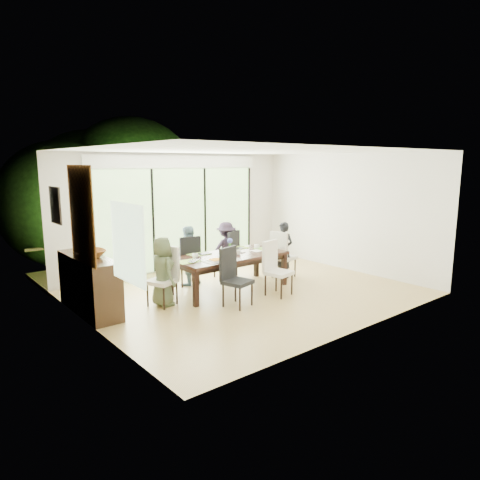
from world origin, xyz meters
TOP-DOWN VIEW (x-y plane):
  - floor at (0.00, 0.00)m, footprint 6.00×5.00m
  - ceiling at (0.00, 0.00)m, footprint 6.00×5.00m
  - wall_back at (0.00, 2.51)m, footprint 6.00×0.02m
  - wall_front at (0.00, -2.51)m, footprint 6.00×0.02m
  - wall_left at (-3.01, 0.00)m, footprint 0.02×5.00m
  - wall_right at (3.01, 0.00)m, footprint 0.02×5.00m
  - glass_doors at (0.00, 2.47)m, footprint 4.20×0.02m
  - blinds_header at (0.00, 2.46)m, footprint 4.40×0.06m
  - mullion_a at (-2.10, 2.46)m, footprint 0.05×0.04m
  - mullion_b at (-0.70, 2.46)m, footprint 0.05×0.04m
  - mullion_c at (0.70, 2.46)m, footprint 0.05×0.04m
  - mullion_d at (2.10, 2.46)m, footprint 0.05×0.04m
  - side_window at (-2.97, -1.20)m, footprint 0.02×0.90m
  - deck at (0.00, 3.40)m, footprint 6.00×1.80m
  - rail_top at (0.00, 4.20)m, footprint 6.00×0.08m
  - foliage_left at (-1.80, 5.20)m, footprint 3.20×3.20m
  - foliage_mid at (0.40, 5.80)m, footprint 4.00×4.00m
  - foliage_right at (2.20, 5.00)m, footprint 2.80×2.80m
  - foliage_far at (-0.60, 6.50)m, footprint 3.60×3.60m
  - table_top at (-0.16, 0.38)m, footprint 2.27×1.04m
  - table_apron at (-0.16, 0.38)m, footprint 2.08×0.85m
  - table_leg_fl at (-1.24, -0.05)m, footprint 0.09×0.09m
  - table_leg_fr at (0.92, -0.05)m, footprint 0.09×0.09m
  - table_leg_bl at (-1.24, 0.81)m, footprint 0.09×0.09m
  - table_leg_br at (0.92, 0.81)m, footprint 0.09×0.09m
  - chair_left_end at (-1.66, 0.38)m, footprint 0.57×0.57m
  - chair_right_end at (1.34, 0.38)m, footprint 0.51×0.51m
  - chair_far_left at (-0.61, 1.23)m, footprint 0.51×0.51m
  - chair_far_right at (0.39, 1.23)m, footprint 0.56×0.56m
  - chair_near_left at (-0.66, -0.49)m, footprint 0.53×0.53m
  - chair_near_right at (0.34, -0.49)m, footprint 0.52×0.52m
  - person_left_end at (-1.64, 0.38)m, footprint 0.38×0.58m
  - person_right_end at (1.32, 0.38)m, footprint 0.47×0.63m
  - person_far_left at (-0.61, 1.21)m, footprint 0.61×0.42m
  - person_far_right at (0.39, 1.21)m, footprint 0.64×0.49m
  - placemat_left at (-1.11, 0.38)m, footprint 0.42×0.30m
  - placemat_right at (0.79, 0.38)m, footprint 0.42×0.30m
  - placemat_far_l at (-0.61, 0.78)m, footprint 0.42×0.30m
  - placemat_far_r at (0.39, 0.78)m, footprint 0.42×0.30m
  - placemat_paper at (-0.71, 0.08)m, footprint 0.42×0.30m
  - tablet_far_l at (-0.51, 0.73)m, footprint 0.25×0.17m
  - tablet_far_r at (0.34, 0.73)m, footprint 0.23×0.16m
  - papers at (0.54, 0.33)m, footprint 0.28×0.21m
  - platter_base at (-0.71, 0.08)m, footprint 0.25×0.25m
  - platter_snacks at (-0.71, 0.08)m, footprint 0.19×0.19m
  - vase at (-0.11, 0.43)m, footprint 0.08×0.08m
  - hyacinth_stems at (-0.11, 0.43)m, footprint 0.04×0.04m
  - hyacinth_blooms at (-0.11, 0.43)m, footprint 0.10×0.10m
  - laptop at (-1.01, 0.28)m, footprint 0.37×0.34m
  - cup_a at (-0.86, 0.53)m, footprint 0.16×0.16m
  - cup_b at (-0.01, 0.28)m, footprint 0.13×0.13m
  - cup_c at (0.64, 0.48)m, footprint 0.16×0.16m
  - book at (0.09, 0.43)m, footprint 0.22×0.25m
  - sideboard at (-2.76, 0.86)m, footprint 0.48×1.70m
  - bowl at (-2.76, 0.76)m, footprint 0.51×0.51m
  - candlestick_base at (-2.76, 1.21)m, footprint 0.11×0.11m
  - candlestick_shaft at (-2.76, 1.21)m, footprint 0.03×0.03m
  - candlestick_pan at (-2.76, 1.21)m, footprint 0.11×0.11m
  - candle at (-2.76, 1.21)m, footprint 0.04×0.04m
  - tapestry at (-2.97, 0.40)m, footprint 0.02×1.00m
  - art_frame at (-2.97, 1.70)m, footprint 0.03×0.55m
  - art_canvas at (-2.95, 1.70)m, footprint 0.01×0.45m

SIDE VIEW (x-z plane):
  - deck at x=0.00m, z-range -0.10..0.00m
  - floor at x=0.00m, z-range -0.01..0.00m
  - table_leg_fl at x=-1.24m, z-range 0.00..0.65m
  - table_leg_fr at x=0.92m, z-range 0.00..0.65m
  - table_leg_bl at x=-1.24m, z-range 0.00..0.65m
  - table_leg_br at x=0.92m, z-range 0.00..0.65m
  - sideboard at x=-2.76m, z-range 0.00..0.95m
  - chair_left_end at x=-1.66m, z-range 0.00..1.04m
  - chair_right_end at x=1.34m, z-range 0.00..1.04m
  - chair_far_left at x=-0.61m, z-range 0.00..1.04m
  - chair_far_right at x=0.39m, z-range 0.00..1.04m
  - chair_near_left at x=-0.66m, z-range 0.00..1.04m
  - chair_near_right at x=0.34m, z-range 0.00..1.04m
  - rail_top at x=0.00m, z-range 0.52..0.58m
  - table_apron at x=-0.16m, z-range 0.55..0.64m
  - person_left_end at x=-1.64m, z-range 0.00..1.22m
  - person_right_end at x=1.32m, z-range 0.00..1.22m
  - person_far_left at x=-0.61m, z-range 0.00..1.22m
  - person_far_right at x=0.39m, z-range 0.00..1.22m
  - table_top at x=-0.16m, z-range 0.65..0.71m
  - papers at x=0.54m, z-range 0.71..0.71m
  - placemat_left at x=-1.11m, z-range 0.71..0.72m
  - placemat_right at x=0.79m, z-range 0.71..0.72m
  - placemat_far_l at x=-0.61m, z-range 0.71..0.72m
  - placemat_far_r at x=0.39m, z-range 0.71..0.72m
  - placemat_paper at x=-0.71m, z-range 0.71..0.72m
  - book at x=0.09m, z-range 0.71..0.73m
  - tablet_far_r at x=0.34m, z-range 0.72..0.72m
  - tablet_far_l at x=-0.51m, z-range 0.72..0.73m
  - laptop at x=-1.01m, z-range 0.71..0.73m
  - platter_base at x=-0.71m, z-range 0.72..0.74m
  - platter_snacks at x=-0.71m, z-range 0.74..0.75m
  - cup_b at x=-0.01m, z-range 0.71..0.80m
  - cup_a at x=-0.86m, z-range 0.71..0.80m
  - cup_c at x=0.64m, z-range 0.71..0.80m
  - vase at x=-0.11m, z-range 0.71..0.82m
  - hyacinth_stems at x=-0.11m, z-range 0.80..0.96m
  - hyacinth_blooms at x=-0.11m, z-range 0.92..1.03m
  - candlestick_base at x=-2.76m, z-range 0.95..1.00m
  - bowl at x=-2.76m, z-range 0.95..1.08m
  - glass_doors at x=0.00m, z-range 0.05..2.35m
  - mullion_a at x=-2.10m, z-range 0.05..2.35m
  - mullion_b at x=-0.70m, z-range 0.05..2.35m
  - mullion_c at x=0.70m, z-range 0.05..2.35m
  - mullion_d at x=2.10m, z-range 0.05..2.35m
  - foliage_right at x=2.20m, z-range -0.14..2.66m
  - wall_back at x=0.00m, z-range 0.00..2.70m
  - wall_front at x=0.00m, z-range 0.00..2.70m
  - wall_left at x=-3.01m, z-range 0.00..2.70m
  - wall_right at x=3.01m, z-range 0.00..2.70m
  - foliage_left at x=-1.80m, z-range -0.16..3.04m
  - side_window at x=-2.97m, z-range 1.00..2.00m
  - foliage_far at x=-0.60m, z-range -0.18..3.42m
  - candlestick_shaft at x=-2.76m, z-range 0.98..2.31m
  - tapestry at x=-2.97m, z-range 0.95..2.45m
  - art_frame at x=-2.97m, z-range 1.42..2.08m
  - art_canvas at x=-2.95m, z-range 1.48..2.02m
  - foliage_mid at x=0.40m, z-range -0.20..3.80m
  - candlestick_pan at x=-2.76m, z-range 2.29..2.32m
  - candle at x=-2.76m, z-range 2.31..2.42m
  - blinds_header at x=0.00m, z-range 2.36..2.64m
  - ceiling at x=0.00m, z-range 2.70..2.71m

